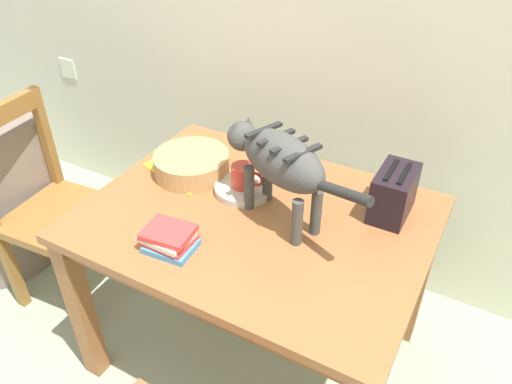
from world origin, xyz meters
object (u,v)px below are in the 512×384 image
object	(u,v)px
saucer_bowl	(243,189)
book_stack	(168,239)
magazine	(187,168)
toaster	(393,194)
cat	(279,161)
dining_table	(256,236)
wooden_chair_near	(53,212)
coffee_mug	(243,177)
wicker_basket	(191,164)

from	to	relation	value
saucer_bowl	book_stack	world-z (taller)	book_stack
magazine	toaster	size ratio (longest dim) A/B	1.50
magazine	toaster	world-z (taller)	toaster
cat	saucer_bowl	distance (m)	0.29
dining_table	toaster	bearing A→B (deg)	30.27
magazine	wooden_chair_near	world-z (taller)	wooden_chair_near
cat	wooden_chair_near	distance (m)	1.16
cat	coffee_mug	bearing A→B (deg)	89.60
saucer_bowl	dining_table	bearing A→B (deg)	-42.05
wicker_basket	wooden_chair_near	world-z (taller)	wooden_chair_near
dining_table	coffee_mug	bearing A→B (deg)	137.03
wooden_chair_near	magazine	bearing A→B (deg)	106.91
dining_table	saucer_bowl	world-z (taller)	saucer_bowl
coffee_mug	book_stack	world-z (taller)	coffee_mug
magazine	wicker_basket	distance (m)	0.06
coffee_mug	wicker_basket	bearing A→B (deg)	177.06
cat	wooden_chair_near	bearing A→B (deg)	119.28
coffee_mug	book_stack	distance (m)	0.38
book_stack	wooden_chair_near	world-z (taller)	wooden_chair_near
cat	coffee_mug	size ratio (longest dim) A/B	4.58
wicker_basket	dining_table	bearing A→B (deg)	-17.91
dining_table	magazine	bearing A→B (deg)	161.47
cat	wicker_basket	distance (m)	0.46
book_stack	wicker_basket	bearing A→B (deg)	115.22
magazine	book_stack	xyz separation A→B (m)	(0.22, -0.41, 0.03)
wooden_chair_near	cat	bearing A→B (deg)	92.66
book_stack	toaster	bearing A→B (deg)	42.33
wicker_basket	toaster	bearing A→B (deg)	9.34
coffee_mug	magazine	xyz separation A→B (m)	(-0.27, 0.03, -0.07)
coffee_mug	toaster	size ratio (longest dim) A/B	0.64
saucer_bowl	magazine	world-z (taller)	saucer_bowl
saucer_bowl	coffee_mug	world-z (taller)	coffee_mug
book_stack	wooden_chair_near	bearing A→B (deg)	167.47
magazine	wooden_chair_near	distance (m)	0.69
wicker_basket	wooden_chair_near	distance (m)	0.73
book_stack	toaster	world-z (taller)	toaster
magazine	saucer_bowl	bearing A→B (deg)	10.27
wicker_basket	wooden_chair_near	bearing A→B (deg)	-161.15
dining_table	toaster	size ratio (longest dim) A/B	5.87
cat	book_stack	size ratio (longest dim) A/B	3.37
cat	wicker_basket	world-z (taller)	cat
cat	dining_table	bearing A→B (deg)	133.90
cat	toaster	distance (m)	0.42
dining_table	book_stack	distance (m)	0.35
saucer_bowl	magazine	distance (m)	0.27
coffee_mug	book_stack	xyz separation A→B (m)	(-0.06, -0.38, -0.03)
saucer_bowl	book_stack	xyz separation A→B (m)	(-0.05, -0.38, 0.02)
magazine	wicker_basket	size ratio (longest dim) A/B	1.03
cat	toaster	xyz separation A→B (m)	(0.34, 0.21, -0.14)
dining_table	wooden_chair_near	distance (m)	0.99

